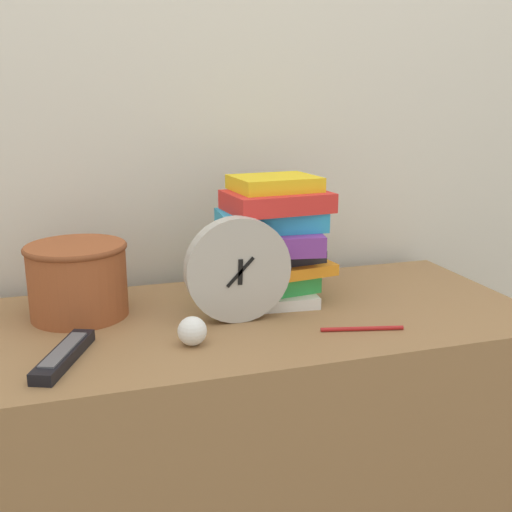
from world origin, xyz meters
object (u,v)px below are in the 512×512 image
crumpled_paper_ball (192,331)px  book_stack (272,242)px  tv_remote (64,355)px  pen (362,329)px  desk_clock (238,270)px  basket (78,278)px

crumpled_paper_ball → book_stack: bearing=42.2°
book_stack → tv_remote: size_ratio=1.42×
book_stack → pen: size_ratio=1.71×
desk_clock → tv_remote: bearing=-163.7°
desk_clock → pen: desk_clock is taller
desk_clock → basket: size_ratio=1.04×
crumpled_paper_ball → pen: size_ratio=0.34×
pen → tv_remote: bearing=177.4°
basket → pen: bearing=-25.7°
desk_clock → pen: 0.26m
desk_clock → basket: desk_clock is taller
pen → basket: bearing=154.3°
book_stack → basket: bearing=177.0°
book_stack → tv_remote: 0.49m
tv_remote → pen: bearing=-2.6°
desk_clock → crumpled_paper_ball: (-0.11, -0.09, -0.08)m
pen → book_stack: bearing=115.3°
book_stack → tv_remote: (-0.43, -0.20, -0.12)m
book_stack → crumpled_paper_ball: (-0.21, -0.19, -0.10)m
basket → crumpled_paper_ball: (0.19, -0.21, -0.05)m
desk_clock → book_stack: 0.15m
tv_remote → crumpled_paper_ball: bearing=1.3°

